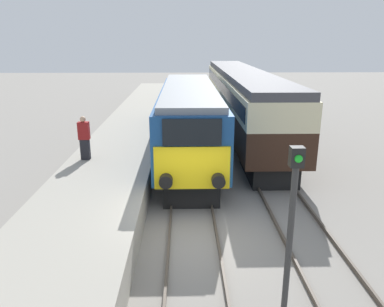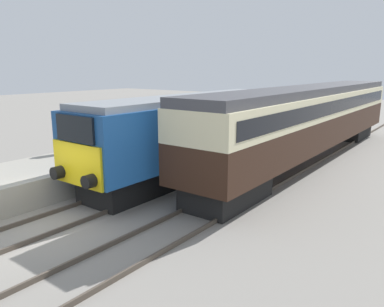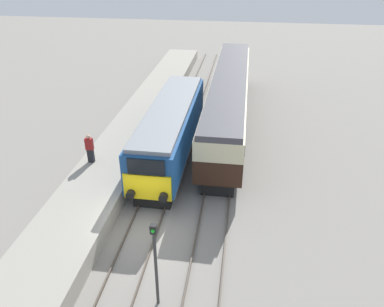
{
  "view_description": "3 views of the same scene",
  "coord_description": "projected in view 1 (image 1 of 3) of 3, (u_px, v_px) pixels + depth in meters",
  "views": [
    {
      "loc": [
        -0.26,
        -9.94,
        5.72
      ],
      "look_at": [
        0.0,
        1.63,
        2.2
      ],
      "focal_mm": 35.0,
      "sensor_mm": 36.0,
      "label": 1
    },
    {
      "loc": [
        10.25,
        -5.66,
        4.83
      ],
      "look_at": [
        1.7,
        5.63,
        1.6
      ],
      "focal_mm": 35.0,
      "sensor_mm": 36.0,
      "label": 2
    },
    {
      "loc": [
        4.47,
        -13.6,
        12.41
      ],
      "look_at": [
        1.7,
        5.63,
        1.6
      ],
      "focal_mm": 35.0,
      "sensor_mm": 36.0,
      "label": 3
    }
  ],
  "objects": [
    {
      "name": "ground_plane",
      "position": [
        193.0,
        240.0,
        11.18
      ],
      "size": [
        120.0,
        120.0,
        0.0
      ],
      "primitive_type": "plane",
      "color": "gray"
    },
    {
      "name": "platform_left",
      "position": [
        123.0,
        149.0,
        18.61
      ],
      "size": [
        3.5,
        50.0,
        1.02
      ],
      "color": "#9E998C",
      "rests_on": "ground_plane"
    },
    {
      "name": "rails_near_track",
      "position": [
        190.0,
        178.0,
        15.94
      ],
      "size": [
        1.51,
        60.0,
        0.14
      ],
      "color": "#4C4238",
      "rests_on": "ground_plane"
    },
    {
      "name": "passenger_carriage",
      "position": [
        241.0,
        94.0,
        23.79
      ],
      "size": [
        2.75,
        21.01,
        3.93
      ],
      "color": "black",
      "rests_on": "ground_plane"
    },
    {
      "name": "rails_far_track",
      "position": [
        270.0,
        178.0,
        16.01
      ],
      "size": [
        1.5,
        60.0,
        0.14
      ],
      "color": "#4C4238",
      "rests_on": "ground_plane"
    },
    {
      "name": "person_on_platform",
      "position": [
        84.0,
        138.0,
        15.11
      ],
      "size": [
        0.44,
        0.26,
        1.79
      ],
      "color": "black",
      "rests_on": "platform_left"
    },
    {
      "name": "locomotive",
      "position": [
        189.0,
        120.0,
        18.14
      ],
      "size": [
        2.7,
        13.02,
        3.65
      ],
      "color": "black",
      "rests_on": "ground_plane"
    },
    {
      "name": "signal_post",
      "position": [
        290.0,
        231.0,
        6.9
      ],
      "size": [
        0.24,
        0.28,
        3.96
      ],
      "color": "#333333",
      "rests_on": "ground_plane"
    }
  ]
}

